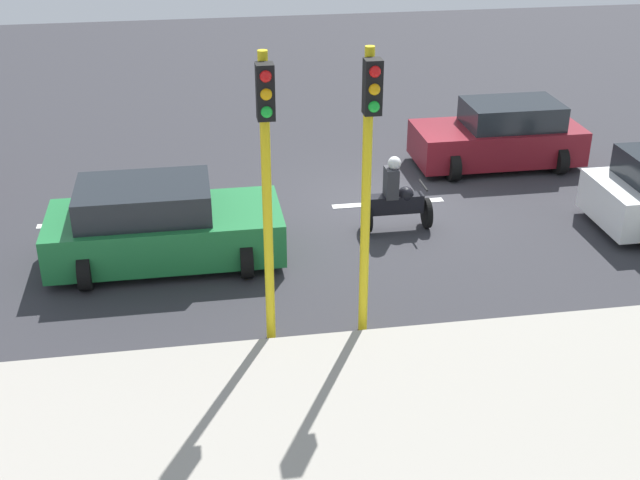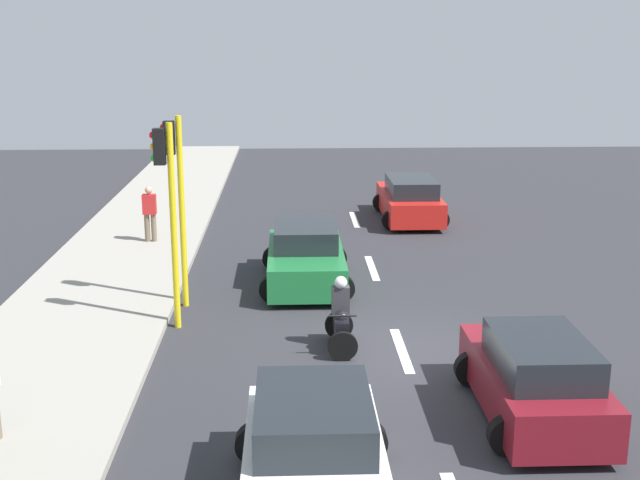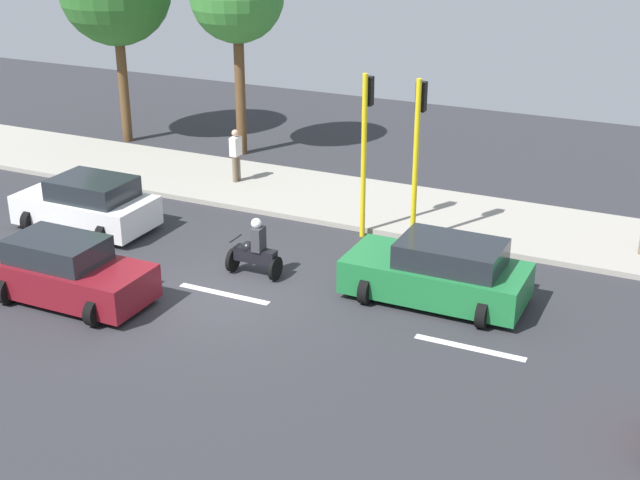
{
  "view_description": "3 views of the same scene",
  "coord_description": "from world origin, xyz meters",
  "px_view_note": "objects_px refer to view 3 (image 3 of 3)",
  "views": [
    {
      "loc": [
        15.64,
        -4.02,
        7.11
      ],
      "look_at": [
        3.31,
        -2.0,
        0.91
      ],
      "focal_mm": 46.52,
      "sensor_mm": 36.0,
      "label": 1
    },
    {
      "loc": [
        2.29,
        15.52,
        6.32
      ],
      "look_at": [
        1.53,
        -3.69,
        1.41
      ],
      "focal_mm": 45.8,
      "sensor_mm": 36.0,
      "label": 2
    },
    {
      "loc": [
        -15.91,
        -10.04,
        9.17
      ],
      "look_at": [
        2.11,
        -1.52,
        0.87
      ],
      "focal_mm": 49.2,
      "sensor_mm": 36.0,
      "label": 3
    }
  ],
  "objects_px": {
    "car_white": "(87,205)",
    "car_maroon": "(68,272)",
    "pedestrian_by_tree": "(236,154)",
    "motorcycle": "(255,252)",
    "traffic_light_corner": "(366,132)",
    "traffic_light_midblock": "(418,139)",
    "car_green": "(439,273)"
  },
  "relations": [
    {
      "from": "motorcycle",
      "to": "traffic_light_corner",
      "type": "relative_size",
      "value": 0.34
    },
    {
      "from": "car_green",
      "to": "traffic_light_midblock",
      "type": "relative_size",
      "value": 0.93
    },
    {
      "from": "car_maroon",
      "to": "traffic_light_corner",
      "type": "xyz_separation_m",
      "value": [
        6.64,
        -4.64,
        2.22
      ]
    },
    {
      "from": "car_white",
      "to": "traffic_light_midblock",
      "type": "relative_size",
      "value": 0.85
    },
    {
      "from": "car_white",
      "to": "traffic_light_midblock",
      "type": "distance_m",
      "value": 9.32
    },
    {
      "from": "car_white",
      "to": "traffic_light_corner",
      "type": "xyz_separation_m",
      "value": [
        2.87,
        -7.13,
        2.22
      ]
    },
    {
      "from": "motorcycle",
      "to": "traffic_light_midblock",
      "type": "bearing_deg",
      "value": -38.37
    },
    {
      "from": "car_green",
      "to": "car_maroon",
      "type": "relative_size",
      "value": 1.09
    },
    {
      "from": "car_maroon",
      "to": "traffic_light_corner",
      "type": "relative_size",
      "value": 0.86
    },
    {
      "from": "car_green",
      "to": "traffic_light_midblock",
      "type": "xyz_separation_m",
      "value": [
        2.99,
        1.67,
        2.22
      ]
    },
    {
      "from": "car_green",
      "to": "motorcycle",
      "type": "distance_m",
      "value": 4.57
    },
    {
      "from": "motorcycle",
      "to": "pedestrian_by_tree",
      "type": "bearing_deg",
      "value": 34.09
    },
    {
      "from": "car_white",
      "to": "traffic_light_corner",
      "type": "bearing_deg",
      "value": -68.07
    },
    {
      "from": "car_white",
      "to": "motorcycle",
      "type": "bearing_deg",
      "value": -97.27
    },
    {
      "from": "traffic_light_midblock",
      "to": "pedestrian_by_tree",
      "type": "bearing_deg",
      "value": 72.39
    },
    {
      "from": "car_green",
      "to": "traffic_light_corner",
      "type": "xyz_separation_m",
      "value": [
        2.99,
        3.12,
        2.22
      ]
    },
    {
      "from": "pedestrian_by_tree",
      "to": "traffic_light_corner",
      "type": "bearing_deg",
      "value": -112.04
    },
    {
      "from": "car_green",
      "to": "pedestrian_by_tree",
      "type": "relative_size",
      "value": 2.47
    },
    {
      "from": "car_green",
      "to": "traffic_light_corner",
      "type": "relative_size",
      "value": 0.93
    },
    {
      "from": "car_maroon",
      "to": "traffic_light_corner",
      "type": "distance_m",
      "value": 8.4
    },
    {
      "from": "pedestrian_by_tree",
      "to": "traffic_light_midblock",
      "type": "relative_size",
      "value": 0.38
    },
    {
      "from": "car_white",
      "to": "traffic_light_corner",
      "type": "distance_m",
      "value": 8.0
    },
    {
      "from": "car_white",
      "to": "pedestrian_by_tree",
      "type": "distance_m",
      "value": 5.35
    },
    {
      "from": "car_white",
      "to": "pedestrian_by_tree",
      "type": "xyz_separation_m",
      "value": [
        5.01,
        -1.85,
        0.35
      ]
    },
    {
      "from": "car_white",
      "to": "car_maroon",
      "type": "xyz_separation_m",
      "value": [
        -3.76,
        -2.49,
        -0.0
      ]
    },
    {
      "from": "traffic_light_corner",
      "to": "pedestrian_by_tree",
      "type": "bearing_deg",
      "value": 67.96
    },
    {
      "from": "traffic_light_corner",
      "to": "car_green",
      "type": "bearing_deg",
      "value": -133.7
    },
    {
      "from": "motorcycle",
      "to": "pedestrian_by_tree",
      "type": "relative_size",
      "value": 0.91
    },
    {
      "from": "car_green",
      "to": "pedestrian_by_tree",
      "type": "height_order",
      "value": "pedestrian_by_tree"
    },
    {
      "from": "pedestrian_by_tree",
      "to": "motorcycle",
      "type": "bearing_deg",
      "value": -145.91
    },
    {
      "from": "car_white",
      "to": "car_green",
      "type": "xyz_separation_m",
      "value": [
        -0.11,
        -10.25,
        0.0
      ]
    },
    {
      "from": "car_green",
      "to": "pedestrian_by_tree",
      "type": "xyz_separation_m",
      "value": [
        5.13,
        8.41,
        0.35
      ]
    }
  ]
}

